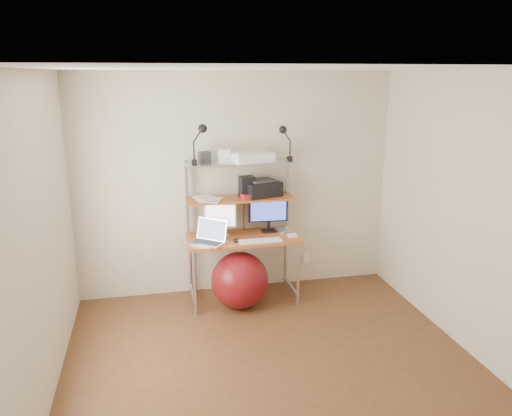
{
  "coord_description": "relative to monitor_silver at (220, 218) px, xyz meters",
  "views": [
    {
      "loc": [
        -0.97,
        -3.65,
        2.46
      ],
      "look_at": [
        0.08,
        1.15,
        1.14
      ],
      "focal_mm": 35.0,
      "sensor_mm": 36.0,
      "label": 1
    }
  ],
  "objects": [
    {
      "name": "keyboard",
      "position": [
        0.39,
        -0.27,
        -0.2
      ],
      "size": [
        0.46,
        0.13,
        0.01
      ],
      "primitive_type": "cube",
      "rotation": [
        0.0,
        0.0,
        0.0
      ],
      "color": "white",
      "rests_on": "desktop"
    },
    {
      "name": "computer_desk",
      "position": [
        0.24,
        -0.02,
        0.01
      ],
      "size": [
        1.2,
        0.6,
        1.57
      ],
      "color": "#B65323",
      "rests_on": "ground"
    },
    {
      "name": "monitor_black",
      "position": [
        0.55,
        0.06,
        0.01
      ],
      "size": [
        0.45,
        0.13,
        0.45
      ],
      "rotation": [
        0.0,
        0.0,
        -0.06
      ],
      "color": "black",
      "rests_on": "desktop"
    },
    {
      "name": "clip_lamp_right",
      "position": [
        0.71,
        -0.02,
        0.88
      ],
      "size": [
        0.15,
        0.08,
        0.38
      ],
      "color": "black",
      "rests_on": "top_shelf"
    },
    {
      "name": "box_white",
      "position": [
        0.06,
        0.04,
        0.67
      ],
      "size": [
        0.12,
        0.11,
        0.14
      ],
      "primitive_type": "cube",
      "rotation": [
        0.0,
        0.0,
        0.05
      ],
      "color": "white",
      "rests_on": "top_shelf"
    },
    {
      "name": "monitor_silver",
      "position": [
        0.0,
        0.0,
        0.0
      ],
      "size": [
        0.35,
        0.17,
        0.4
      ],
      "rotation": [
        0.0,
        0.0,
        -0.29
      ],
      "color": "silver",
      "rests_on": "desktop"
    },
    {
      "name": "laptop",
      "position": [
        -0.14,
        -0.19,
        -0.16
      ],
      "size": [
        0.45,
        0.44,
        0.31
      ],
      "rotation": [
        0.0,
        0.0,
        -0.67
      ],
      "color": "silver",
      "rests_on": "desktop"
    },
    {
      "name": "red_box",
      "position": [
        0.33,
        -0.01,
        0.23
      ],
      "size": [
        0.2,
        0.15,
        0.05
      ],
      "primitive_type": "cube",
      "rotation": [
        0.0,
        0.0,
        0.2
      ],
      "color": "red",
      "rests_on": "mid_shelf"
    },
    {
      "name": "mac_mini",
      "position": [
        0.73,
        -0.01,
        -0.19
      ],
      "size": [
        0.21,
        0.21,
        0.04
      ],
      "primitive_type": "cube",
      "rotation": [
        0.0,
        0.0,
        0.12
      ],
      "color": "silver",
      "rests_on": "desktop"
    },
    {
      "name": "exercise_ball",
      "position": [
        0.16,
        -0.26,
        -0.64
      ],
      "size": [
        0.62,
        0.62,
        0.62
      ],
      "primitive_type": "sphere",
      "color": "maroon",
      "rests_on": "floor"
    },
    {
      "name": "nas_cube",
      "position": [
        0.32,
        0.07,
        0.32
      ],
      "size": [
        0.17,
        0.17,
        0.23
      ],
      "primitive_type": "cube",
      "rotation": [
        0.0,
        0.0,
        0.1
      ],
      "color": "black",
      "rests_on": "mid_shelf"
    },
    {
      "name": "room",
      "position": [
        0.24,
        -1.53,
        0.3
      ],
      "size": [
        3.6,
        3.6,
        3.6
      ],
      "color": "brown",
      "rests_on": "ground"
    },
    {
      "name": "scanner",
      "position": [
        0.35,
        0.02,
        0.66
      ],
      "size": [
        0.5,
        0.4,
        0.12
      ],
      "rotation": [
        0.0,
        0.0,
        0.28
      ],
      "color": "white",
      "rests_on": "top_shelf"
    },
    {
      "name": "paper_stack",
      "position": [
        -0.13,
        0.05,
        0.21
      ],
      "size": [
        0.36,
        0.42,
        0.02
      ],
      "color": "white",
      "rests_on": "mid_shelf"
    },
    {
      "name": "phone",
      "position": [
        0.15,
        -0.21,
        -0.21
      ],
      "size": [
        0.08,
        0.13,
        0.01
      ],
      "primitive_type": "cube",
      "rotation": [
        0.0,
        0.0,
        -0.11
      ],
      "color": "black",
      "rests_on": "desktop"
    },
    {
      "name": "mouse",
      "position": [
        0.77,
        -0.19,
        -0.2
      ],
      "size": [
        0.1,
        0.06,
        0.03
      ],
      "primitive_type": "cube",
      "rotation": [
        0.0,
        0.0,
        0.03
      ],
      "color": "white",
      "rests_on": "desktop"
    },
    {
      "name": "box_grey",
      "position": [
        -0.14,
        0.1,
        0.66
      ],
      "size": [
        0.13,
        0.13,
        0.11
      ],
      "primitive_type": "cube",
      "rotation": [
        0.0,
        0.0,
        0.2
      ],
      "color": "#313133",
      "rests_on": "top_shelf"
    },
    {
      "name": "clip_lamp_left",
      "position": [
        -0.19,
        -0.05,
        0.91
      ],
      "size": [
        0.17,
        0.09,
        0.42
      ],
      "color": "black",
      "rests_on": "top_shelf"
    },
    {
      "name": "wall_outlet",
      "position": [
        1.09,
        0.26,
        -0.65
      ],
      "size": [
        0.08,
        0.01,
        0.12
      ],
      "primitive_type": "cube",
      "color": "white",
      "rests_on": "room"
    },
    {
      "name": "printer",
      "position": [
        0.49,
        0.07,
        0.29
      ],
      "size": [
        0.45,
        0.37,
        0.19
      ],
      "rotation": [
        0.0,
        0.0,
        0.29
      ],
      "color": "black",
      "rests_on": "mid_shelf"
    }
  ]
}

